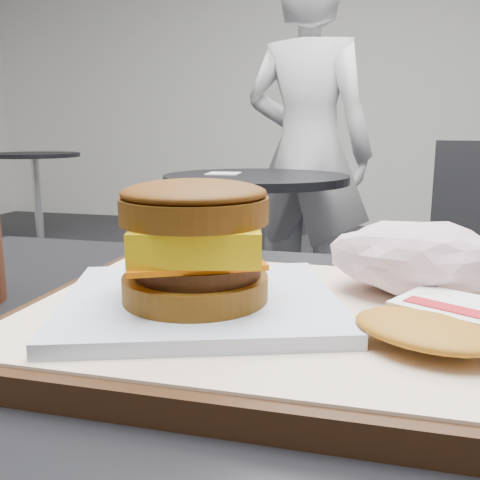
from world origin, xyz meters
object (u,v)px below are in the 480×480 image
object	(u,v)px
hash_brown	(453,325)
crumpled_wrapper	(414,257)
breakfast_sandwich	(197,257)
serving_tray	(285,321)
patron	(307,154)
neighbor_chair	(451,245)
neighbor_table	(256,227)

from	to	relation	value
hash_brown	crumpled_wrapper	bearing A→B (deg)	100.14
hash_brown	crumpled_wrapper	xyz separation A→B (m)	(-0.02, 0.10, 0.02)
breakfast_sandwich	hash_brown	distance (m)	0.17
serving_tray	patron	size ratio (longest dim) A/B	0.23
breakfast_sandwich	hash_brown	size ratio (longest dim) A/B	1.74
crumpled_wrapper	patron	bearing A→B (deg)	99.70
crumpled_wrapper	patron	distance (m)	2.04
breakfast_sandwich	hash_brown	xyz separation A→B (m)	(0.17, -0.01, -0.03)
patron	hash_brown	bearing A→B (deg)	112.90
hash_brown	neighbor_chair	bearing A→B (deg)	82.56
breakfast_sandwich	neighbor_chair	xyz separation A→B (m)	(0.39, 1.67, -0.32)
neighbor_table	hash_brown	bearing A→B (deg)	-73.34
neighbor_table	patron	size ratio (longest dim) A/B	0.46
neighbor_chair	patron	xyz separation A→B (m)	(-0.58, 0.42, 0.30)
neighbor_table	neighbor_chair	world-z (taller)	neighbor_chair
serving_tray	crumpled_wrapper	world-z (taller)	crumpled_wrapper
breakfast_sandwich	neighbor_table	xyz separation A→B (m)	(-0.33, 1.64, -0.28)
neighbor_chair	neighbor_table	bearing A→B (deg)	-177.20
breakfast_sandwich	patron	bearing A→B (deg)	95.33
neighbor_table	neighbor_chair	size ratio (longest dim) A/B	0.85
neighbor_table	patron	distance (m)	0.54
serving_tray	hash_brown	distance (m)	0.12
hash_brown	neighbor_table	bearing A→B (deg)	106.66
neighbor_table	patron	xyz separation A→B (m)	(0.13, 0.46, 0.26)
breakfast_sandwich	crumpled_wrapper	size ratio (longest dim) A/B	1.86
neighbor_table	patron	bearing A→B (deg)	73.89
crumpled_wrapper	neighbor_chair	world-z (taller)	neighbor_chair
neighbor_chair	patron	distance (m)	0.78
breakfast_sandwich	neighbor_table	size ratio (longest dim) A/B	0.31
serving_tray	neighbor_chair	world-z (taller)	neighbor_chair
crumpled_wrapper	neighbor_table	distance (m)	1.65
hash_brown	breakfast_sandwich	bearing A→B (deg)	175.19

